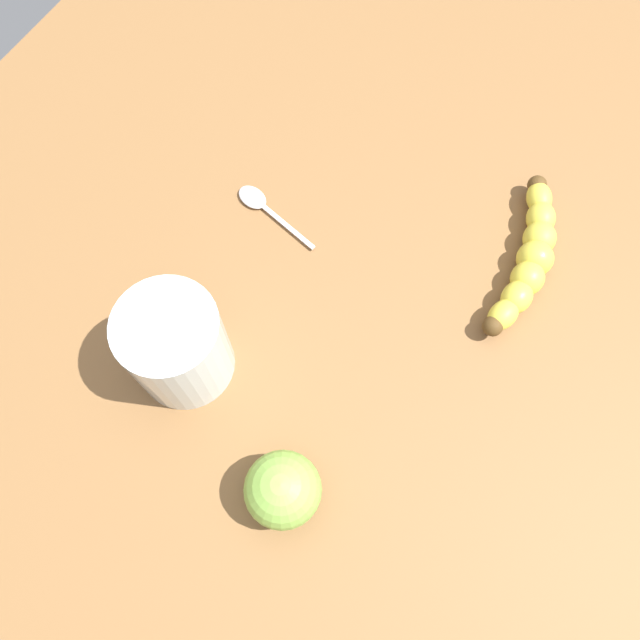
% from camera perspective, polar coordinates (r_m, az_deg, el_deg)
% --- Properties ---
extents(wooden_tabletop, '(1.20, 1.20, 0.03)m').
position_cam_1_polar(wooden_tabletop, '(0.66, 7.63, -1.48)').
color(wooden_tabletop, brown).
rests_on(wooden_tabletop, ground).
extents(banana, '(0.20, 0.07, 0.04)m').
position_cam_1_polar(banana, '(0.69, 18.47, 5.47)').
color(banana, yellow).
rests_on(banana, wooden_tabletop).
extents(smoothie_glass, '(0.10, 0.10, 0.11)m').
position_cam_1_polar(smoothie_glass, '(0.60, -12.88, -2.32)').
color(smoothie_glass, silver).
rests_on(smoothie_glass, wooden_tabletop).
extents(green_apple_fruit, '(0.07, 0.07, 0.07)m').
position_cam_1_polar(green_apple_fruit, '(0.57, -3.41, -15.12)').
color(green_apple_fruit, '#84B747').
rests_on(green_apple_fruit, wooden_tabletop).
extents(teaspoon, '(0.04, 0.11, 0.01)m').
position_cam_1_polar(teaspoon, '(0.71, -5.76, 10.72)').
color(teaspoon, silver).
rests_on(teaspoon, wooden_tabletop).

